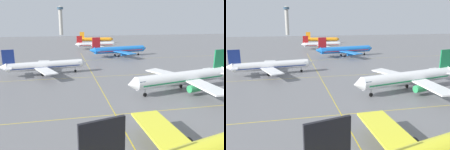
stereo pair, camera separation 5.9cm
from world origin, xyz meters
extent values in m
cube|color=black|center=(-8.21, 6.86, 9.56)|extent=(5.16, 1.62, 6.52)
cube|color=yellow|center=(4.35, 19.46, 3.80)|extent=(6.16, 16.46, 0.43)
cylinder|color=black|center=(6.47, 16.29, 2.39)|extent=(4.13, 3.10, 2.28)
cylinder|color=white|center=(25.22, 50.30, 4.38)|extent=(34.23, 11.32, 4.06)
cone|color=white|center=(7.19, 46.32, 4.38)|extent=(3.57, 4.48, 3.97)
cone|color=white|center=(43.57, 54.35, 4.80)|extent=(4.17, 4.50, 3.85)
cube|color=#197F47|center=(40.86, 53.75, 9.39)|extent=(5.09, 1.48, 6.40)
cube|color=white|center=(40.69, 56.99, 4.80)|extent=(4.53, 6.16, 0.26)
cube|color=white|center=(24.31, 59.39, 3.74)|extent=(11.68, 16.87, 0.43)
cube|color=white|center=(28.22, 41.67, 3.74)|extent=(5.67, 16.05, 0.43)
cylinder|color=#2D9956|center=(23.82, 55.68, 2.35)|extent=(4.03, 2.97, 2.24)
cylinder|color=#2D9956|center=(26.21, 44.84, 2.35)|extent=(4.03, 2.97, 2.24)
cube|color=#385166|center=(9.59, 46.85, 4.96)|extent=(2.68, 4.06, 0.75)
cube|color=#197F47|center=(25.22, 50.30, 3.87)|extent=(31.57, 10.77, 0.38)
cylinder|color=#99999E|center=(11.68, 47.31, 1.76)|extent=(0.30, 0.30, 1.76)
cylinder|color=black|center=(11.68, 47.31, 0.59)|extent=(1.25, 0.72, 1.17)
cylinder|color=#99999E|center=(26.71, 53.47, 1.76)|extent=(0.30, 0.30, 1.76)
cylinder|color=black|center=(26.71, 53.47, 0.59)|extent=(1.25, 0.72, 1.17)
cylinder|color=#99999E|center=(27.91, 48.05, 1.76)|extent=(0.30, 0.30, 1.76)
cylinder|color=black|center=(27.91, 48.05, 0.59)|extent=(1.25, 0.72, 1.17)
cylinder|color=white|center=(-18.86, 82.72, 3.85)|extent=(30.21, 8.28, 3.56)
cone|color=white|center=(-2.84, 85.29, 3.85)|extent=(2.96, 3.84, 3.49)
cone|color=white|center=(-35.16, 80.10, 4.22)|extent=(3.50, 3.82, 3.39)
cube|color=navy|center=(-32.75, 80.48, 8.26)|extent=(4.50, 1.05, 5.63)
cube|color=white|center=(-32.77, 77.63, 4.22)|extent=(3.74, 5.29, 0.23)
cube|color=white|center=(-33.66, 83.19, 4.22)|extent=(3.74, 5.29, 0.23)
cube|color=white|center=(-18.52, 74.69, 3.28)|extent=(9.62, 14.88, 0.38)
cube|color=white|center=(-21.05, 90.44, 3.28)|extent=(5.58, 14.30, 0.38)
cylinder|color=navy|center=(-17.90, 77.93, 2.06)|extent=(3.46, 2.45, 1.97)
cylinder|color=navy|center=(-19.45, 87.56, 2.06)|extent=(3.46, 2.45, 1.97)
cube|color=#385166|center=(-4.97, 84.95, 4.36)|extent=(2.19, 3.51, 0.66)
cube|color=navy|center=(-18.86, 82.72, 3.40)|extent=(27.84, 7.94, 0.34)
cylinder|color=#99999E|center=(-6.82, 84.65, 1.55)|extent=(0.26, 0.26, 1.55)
cylinder|color=black|center=(-6.82, 84.65, 0.52)|extent=(1.09, 0.58, 1.03)
cylinder|color=#99999E|center=(-20.33, 80.01, 1.55)|extent=(0.26, 0.26, 1.55)
cylinder|color=black|center=(-20.33, 80.01, 0.52)|extent=(1.09, 0.58, 1.03)
cylinder|color=#99999E|center=(-21.10, 84.83, 1.55)|extent=(0.26, 0.26, 1.55)
cylinder|color=black|center=(-21.10, 84.83, 0.52)|extent=(1.09, 0.58, 1.03)
cylinder|color=blue|center=(22.67, 122.61, 4.19)|extent=(32.83, 10.13, 3.88)
cone|color=blue|center=(40.01, 126.03, 4.19)|extent=(3.34, 4.25, 3.80)
cone|color=blue|center=(5.03, 119.13, 4.60)|extent=(3.92, 4.25, 3.69)
cube|color=red|center=(7.64, 119.65, 8.99)|extent=(4.88, 1.31, 6.13)
cube|color=blue|center=(7.73, 116.54, 4.60)|extent=(4.24, 5.84, 0.25)
cube|color=blue|center=(6.54, 122.55, 4.60)|extent=(4.24, 5.84, 0.25)
cube|color=blue|center=(23.35, 113.89, 3.58)|extent=(10.91, 16.18, 0.41)
cube|color=blue|center=(19.99, 130.93, 3.58)|extent=(5.54, 15.40, 0.41)
cylinder|color=blue|center=(23.90, 117.44, 2.25)|extent=(3.82, 2.78, 2.15)
cylinder|color=blue|center=(21.85, 127.86, 2.25)|extent=(3.82, 2.78, 2.15)
cube|color=#385166|center=(37.71, 125.58, 4.75)|extent=(2.50, 3.86, 0.72)
cube|color=red|center=(22.67, 122.61, 3.70)|extent=(30.27, 9.67, 0.37)
cylinder|color=#99999E|center=(35.70, 125.18, 1.69)|extent=(0.29, 0.29, 1.69)
cylinder|color=black|center=(35.70, 125.18, 0.56)|extent=(1.19, 0.67, 1.12)
cylinder|color=#99999E|center=(21.18, 119.61, 1.69)|extent=(0.29, 0.29, 1.69)
cylinder|color=black|center=(21.18, 119.61, 0.56)|extent=(1.19, 0.67, 1.12)
cylinder|color=#99999E|center=(20.16, 124.82, 1.69)|extent=(0.29, 0.29, 1.69)
cylinder|color=black|center=(20.16, 124.82, 0.56)|extent=(1.19, 0.67, 1.12)
cylinder|color=white|center=(13.67, 161.19, 3.54)|extent=(27.81, 6.03, 3.28)
cone|color=white|center=(28.53, 162.68, 3.54)|extent=(2.55, 3.42, 3.21)
cone|color=white|center=(-1.44, 159.67, 3.88)|extent=(3.06, 3.38, 3.12)
cube|color=red|center=(0.79, 159.90, 7.60)|extent=(4.15, 0.72, 5.18)
cube|color=white|center=(0.62, 157.28, 3.88)|extent=(3.20, 4.74, 0.21)
cube|color=white|center=(0.10, 162.43, 3.88)|extent=(3.20, 4.74, 0.21)
cube|color=white|center=(13.55, 153.80, 3.02)|extent=(8.22, 13.70, 0.35)
cube|color=white|center=(12.08, 168.41, 3.02)|extent=(5.87, 13.36, 0.35)
cylinder|color=#4C4C51|center=(14.29, 156.74, 1.90)|extent=(3.10, 2.10, 1.81)
cylinder|color=#4C4C51|center=(13.40, 165.67, 1.90)|extent=(3.10, 2.10, 1.81)
cube|color=#385166|center=(26.56, 162.49, 4.01)|extent=(1.85, 3.16, 0.60)
cube|color=red|center=(13.67, 161.19, 3.13)|extent=(25.62, 5.84, 0.31)
cylinder|color=#99999E|center=(24.84, 162.31, 1.42)|extent=(0.24, 0.24, 1.42)
cylinder|color=black|center=(24.84, 162.31, 0.47)|extent=(0.98, 0.48, 0.95)
cylinder|color=#99999E|center=(12.18, 158.79, 1.42)|extent=(0.24, 0.24, 1.42)
cylinder|color=black|center=(12.18, 158.79, 0.47)|extent=(0.98, 0.48, 0.95)
cylinder|color=#99999E|center=(11.73, 163.25, 1.42)|extent=(0.24, 0.24, 1.42)
cylinder|color=black|center=(11.73, 163.25, 0.47)|extent=(0.98, 0.48, 0.95)
cylinder|color=orange|center=(19.94, 203.97, 3.64)|extent=(28.62, 6.75, 3.38)
cone|color=orange|center=(35.19, 202.13, 3.64)|extent=(2.69, 3.56, 3.31)
cone|color=orange|center=(4.42, 205.84, 4.00)|extent=(3.21, 3.52, 3.21)
cube|color=orange|center=(6.71, 205.56, 7.82)|extent=(4.27, 0.83, 5.33)
cube|color=orange|center=(5.95, 202.97, 4.00)|extent=(3.37, 4.93, 0.21)
cube|color=orange|center=(6.59, 208.26, 4.00)|extent=(3.37, 4.93, 0.21)
cube|color=orange|center=(18.15, 196.58, 3.11)|extent=(5.79, 13.68, 0.36)
cube|color=orange|center=(19.96, 211.57, 3.11)|extent=(8.68, 14.10, 0.36)
cylinder|color=#333338|center=(19.56, 199.36, 1.95)|extent=(3.22, 2.21, 1.87)
cylinder|color=#333338|center=(20.67, 208.53, 1.95)|extent=(3.22, 2.21, 1.87)
cube|color=#385166|center=(33.17, 202.37, 4.13)|extent=(1.96, 3.27, 0.62)
cube|color=orange|center=(19.94, 203.97, 3.22)|extent=(26.37, 6.52, 0.32)
cylinder|color=#99999E|center=(31.40, 202.59, 1.47)|extent=(0.25, 0.25, 1.47)
cylinder|color=black|center=(31.40, 202.59, 0.49)|extent=(1.02, 0.51, 0.98)
cylinder|color=#99999E|center=(17.90, 201.89, 1.47)|extent=(0.25, 0.25, 1.47)
cylinder|color=black|center=(17.90, 201.89, 0.49)|extent=(1.02, 0.51, 0.98)
cylinder|color=#99999E|center=(18.45, 206.47, 1.47)|extent=(0.25, 0.25, 1.47)
cylinder|color=black|center=(18.45, 206.47, 0.49)|extent=(1.02, 0.51, 0.98)
cube|color=yellow|center=(0.00, 36.24, 0.00)|extent=(163.87, 0.20, 0.01)
cube|color=yellow|center=(0.00, 74.48, 0.00)|extent=(163.87, 0.20, 0.01)
cube|color=yellow|center=(0.00, 112.72, 0.00)|extent=(163.87, 0.20, 0.01)
cube|color=yellow|center=(0.00, 55.36, 0.00)|extent=(0.20, 168.26, 0.01)
cylinder|color=#ADA89E|center=(-12.47, 325.36, 17.62)|extent=(5.20, 5.20, 35.24)
cylinder|color=#385166|center=(-12.47, 325.36, 36.84)|extent=(8.40, 8.40, 3.20)
cone|color=#ADA89E|center=(-12.47, 325.36, 39.34)|extent=(8.82, 8.82, 1.80)
camera|label=1|loc=(-11.77, -14.32, 22.79)|focal=36.75mm
camera|label=2|loc=(-11.71, -14.33, 22.79)|focal=36.75mm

